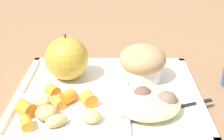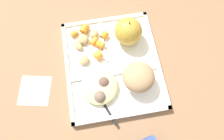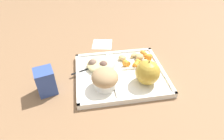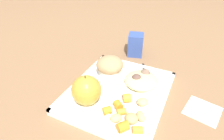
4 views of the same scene
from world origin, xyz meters
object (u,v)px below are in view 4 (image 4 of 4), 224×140
at_px(bran_muffin, 110,66).
at_px(plastic_fork, 144,78).
at_px(milk_carton, 136,45).
at_px(green_apple, 86,90).
at_px(lunch_tray, 119,93).

xyz_separation_m(bran_muffin, plastic_fork, (0.04, -0.12, -0.04)).
bearing_deg(milk_carton, plastic_fork, -165.61).
distance_m(green_apple, bran_muffin, 0.15).
bearing_deg(green_apple, bran_muffin, -0.00).
distance_m(green_apple, milk_carton, 0.36).
distance_m(plastic_fork, milk_carton, 0.20).
bearing_deg(green_apple, plastic_fork, -32.26).
bearing_deg(lunch_tray, bran_muffin, 43.41).
xyz_separation_m(green_apple, plastic_fork, (0.19, -0.12, -0.04)).
xyz_separation_m(green_apple, milk_carton, (0.36, -0.02, -0.01)).
relative_size(bran_muffin, milk_carton, 1.00).
distance_m(green_apple, plastic_fork, 0.23).
distance_m(lunch_tray, bran_muffin, 0.10).
xyz_separation_m(lunch_tray, green_apple, (-0.08, 0.07, 0.05)).
bearing_deg(plastic_fork, green_apple, 147.74).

